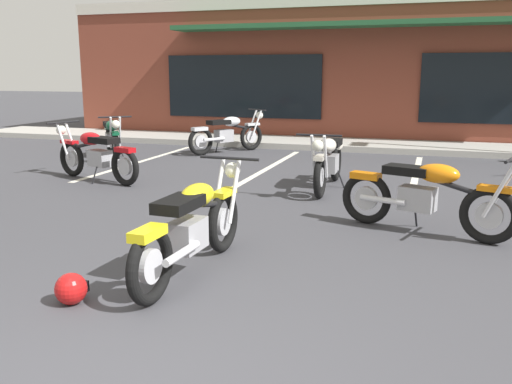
{
  "coord_description": "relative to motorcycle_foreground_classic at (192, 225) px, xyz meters",
  "views": [
    {
      "loc": [
        1.67,
        -2.27,
        1.84
      ],
      "look_at": [
        -0.16,
        3.4,
        0.55
      ],
      "focal_mm": 38.98,
      "sensor_mm": 36.0,
      "label": 1
    }
  ],
  "objects": [
    {
      "name": "motorcycle_cream_vintage",
      "position": [
        0.48,
        4.16,
        0.0
      ],
      "size": [
        0.66,
        2.11,
        0.98
      ],
      "color": "black",
      "rests_on": "ground_plane"
    },
    {
      "name": "motorcycle_blue_standard",
      "position": [
        -2.51,
        7.54,
        0.0
      ],
      "size": [
        1.4,
        1.84,
        0.98
      ],
      "color": "black",
      "rests_on": "ground_plane"
    },
    {
      "name": "motorcycle_green_cafe_racer",
      "position": [
        -3.45,
        3.65,
        0.0
      ],
      "size": [
        2.03,
        0.99,
        0.98
      ],
      "color": "black",
      "rests_on": "ground_plane"
    },
    {
      "name": "ground_plane",
      "position": [
        0.39,
        1.52,
        -0.46
      ],
      "size": [
        80.0,
        80.0,
        0.0
      ],
      "primitive_type": "plane",
      "color": "#3D3D42"
    },
    {
      "name": "brick_storefront_building",
      "position": [
        0.39,
        12.98,
        1.44
      ],
      "size": [
        17.33,
        6.37,
        3.79
      ],
      "color": "brown",
      "rests_on": "ground_plane"
    },
    {
      "name": "motorcycle_red_sportbike",
      "position": [
        -4.59,
        5.97,
        0.0
      ],
      "size": [
        1.49,
        1.78,
        0.98
      ],
      "color": "black",
      "rests_on": "ground_plane"
    },
    {
      "name": "motorcycle_foreground_classic",
      "position": [
        0.0,
        0.0,
        0.0
      ],
      "size": [
        0.66,
        2.11,
        0.98
      ],
      "color": "black",
      "rests_on": "ground_plane"
    },
    {
      "name": "helmet_on_pavement",
      "position": [
        -0.65,
        -0.95,
        -0.33
      ],
      "size": [
        0.26,
        0.26,
        0.26
      ],
      "color": "#B71414",
      "rests_on": "ground_plane"
    },
    {
      "name": "painted_stall_lines",
      "position": [
        0.39,
        5.74,
        -0.46
      ],
      "size": [
        8.46,
        4.8,
        0.01
      ],
      "color": "silver",
      "rests_on": "ground_plane"
    },
    {
      "name": "motorcycle_black_cruiser",
      "position": [
        2.02,
        2.03,
        0.0
      ],
      "size": [
        2.04,
        0.96,
        0.98
      ],
      "color": "black",
      "rests_on": "ground_plane"
    },
    {
      "name": "sidewalk_kerb",
      "position": [
        0.39,
        9.34,
        -0.39
      ],
      "size": [
        22.0,
        1.8,
        0.14
      ],
      "primitive_type": "cube",
      "color": "#A8A59E",
      "rests_on": "ground_plane"
    }
  ]
}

